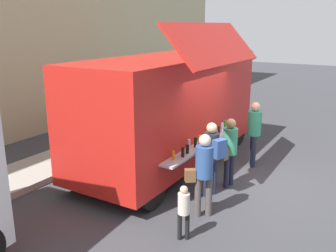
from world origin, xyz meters
name	(u,v)px	position (x,y,z in m)	size (l,w,h in m)	color
ground_plane	(240,180)	(0.00, 0.00, 0.00)	(60.00, 60.00, 0.00)	#38383D
food_truck_main	(171,106)	(0.15, 2.06, 1.60)	(6.41, 3.08, 3.76)	red
trash_bin	(170,111)	(3.97, 4.38, 0.45)	(0.60, 0.60, 0.91)	#2B5F38
customer_front_ordering	(230,147)	(-0.49, 0.12, 0.98)	(0.54, 0.34, 1.65)	#1F2137
customer_mid_with_backpack	(212,152)	(-1.16, 0.25, 1.03)	(0.44, 0.55, 1.69)	#1F2335
customer_rear_waiting	(203,169)	(-2.08, 0.02, 1.01)	(0.47, 0.51, 1.70)	#4D4644
customer_extra_browsing	(254,128)	(1.12, 0.07, 1.05)	(0.36, 0.36, 1.76)	#1D2437
child_near_queue	(184,208)	(-3.01, -0.07, 0.62)	(0.21, 0.21, 1.03)	black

